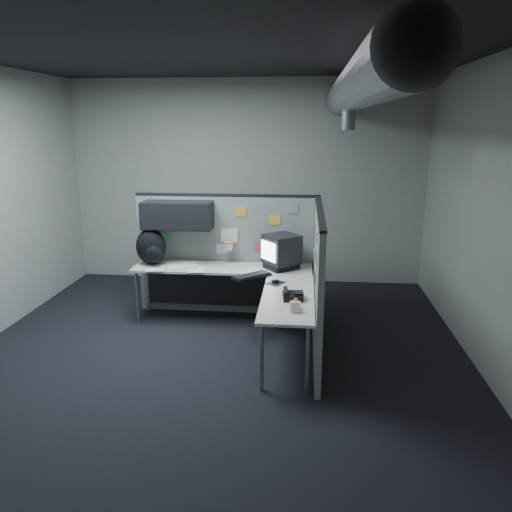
# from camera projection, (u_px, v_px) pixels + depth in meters

# --- Properties ---
(room) EXTENTS (5.62, 5.62, 3.22)m
(room) POSITION_uv_depth(u_px,v_px,m) (268.00, 167.00, 5.07)
(room) COLOR black
(room) RESTS_ON ground
(partition_back) EXTENTS (2.44, 0.42, 1.63)m
(partition_back) POSITION_uv_depth(u_px,v_px,m) (214.00, 242.00, 6.62)
(partition_back) COLOR slate
(partition_back) RESTS_ON ground
(partition_right) EXTENTS (0.07, 2.23, 1.63)m
(partition_right) POSITION_uv_depth(u_px,v_px,m) (318.00, 281.00, 5.56)
(partition_right) COLOR slate
(partition_right) RESTS_ON ground
(desk) EXTENTS (2.31, 2.11, 0.73)m
(desk) POSITION_uv_depth(u_px,v_px,m) (239.00, 283.00, 6.17)
(desk) COLOR beige
(desk) RESTS_ON ground
(monitor) EXTENTS (0.54, 0.54, 0.44)m
(monitor) POSITION_uv_depth(u_px,v_px,m) (281.00, 251.00, 6.30)
(monitor) COLOR black
(monitor) RESTS_ON desk
(keyboard) EXTENTS (0.47, 0.46, 0.04)m
(keyboard) POSITION_uv_depth(u_px,v_px,m) (252.00, 276.00, 5.97)
(keyboard) COLOR black
(keyboard) RESTS_ON desk
(mouse) EXTENTS (0.25, 0.26, 0.04)m
(mouse) POSITION_uv_depth(u_px,v_px,m) (276.00, 282.00, 5.77)
(mouse) COLOR black
(mouse) RESTS_ON desk
(phone) EXTENTS (0.23, 0.25, 0.11)m
(phone) POSITION_uv_depth(u_px,v_px,m) (292.00, 295.00, 5.24)
(phone) COLOR black
(phone) RESTS_ON desk
(bottles) EXTENTS (0.14, 0.19, 0.09)m
(bottles) POSITION_uv_depth(u_px,v_px,m) (296.00, 306.00, 4.95)
(bottles) COLOR silver
(bottles) RESTS_ON desk
(cup) EXTENTS (0.09, 0.09, 0.11)m
(cup) POSITION_uv_depth(u_px,v_px,m) (294.00, 307.00, 4.87)
(cup) COLOR beige
(cup) RESTS_ON desk
(papers) EXTENTS (0.77, 0.54, 0.01)m
(papers) POSITION_uv_depth(u_px,v_px,m) (180.00, 267.00, 6.40)
(papers) COLOR white
(papers) RESTS_ON desk
(backpack) EXTENTS (0.43, 0.39, 0.48)m
(backpack) POSITION_uv_depth(u_px,v_px,m) (151.00, 247.00, 6.47)
(backpack) COLOR black
(backpack) RESTS_ON desk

